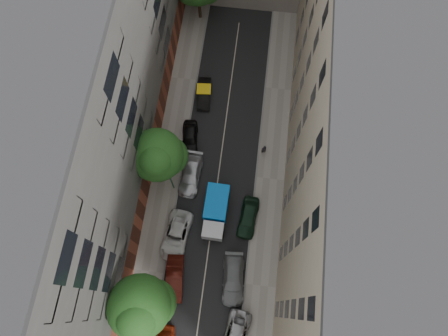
% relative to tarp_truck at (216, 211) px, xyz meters
% --- Properties ---
extents(ground, '(120.00, 120.00, 0.00)m').
position_rel_tarp_truck_xyz_m(ground, '(-0.28, 4.53, -1.38)').
color(ground, '#4C4C49').
rests_on(ground, ground).
extents(road_surface, '(8.00, 44.00, 0.02)m').
position_rel_tarp_truck_xyz_m(road_surface, '(-0.28, 4.53, -1.37)').
color(road_surface, black).
rests_on(road_surface, ground).
extents(sidewalk_left, '(3.00, 44.00, 0.15)m').
position_rel_tarp_truck_xyz_m(sidewalk_left, '(-5.78, 4.53, -1.31)').
color(sidewalk_left, gray).
rests_on(sidewalk_left, ground).
extents(sidewalk_right, '(3.00, 44.00, 0.15)m').
position_rel_tarp_truck_xyz_m(sidewalk_right, '(5.22, 4.53, -1.31)').
color(sidewalk_right, gray).
rests_on(sidewalk_right, ground).
extents(building_left, '(8.00, 44.00, 20.00)m').
position_rel_tarp_truck_xyz_m(building_left, '(-11.28, 4.53, 8.62)').
color(building_left, '#4D4A48').
rests_on(building_left, ground).
extents(building_right, '(8.00, 44.00, 20.00)m').
position_rel_tarp_truck_xyz_m(building_right, '(10.72, 4.53, 8.62)').
color(building_right, tan).
rests_on(building_right, ground).
extents(tarp_truck, '(2.28, 5.45, 2.51)m').
position_rel_tarp_truck_xyz_m(tarp_truck, '(0.00, 0.00, 0.00)').
color(tarp_truck, black).
rests_on(tarp_truck, ground).
extents(car_left_1, '(2.05, 4.67, 1.49)m').
position_rel_tarp_truck_xyz_m(car_left_1, '(-3.08, -6.87, -0.63)').
color(car_left_1, '#4B160F').
rests_on(car_left_1, ground).
extents(car_left_2, '(2.96, 5.43, 1.45)m').
position_rel_tarp_truck_xyz_m(car_left_2, '(-3.61, -2.75, -0.66)').
color(car_left_2, silver).
rests_on(car_left_2, ground).
extents(car_left_3, '(2.33, 5.11, 1.45)m').
position_rel_tarp_truck_xyz_m(car_left_3, '(-3.11, 3.74, -0.65)').
color(car_left_3, '#B6B6BB').
rests_on(car_left_3, ground).
extents(car_left_4, '(2.16, 4.33, 1.42)m').
position_rel_tarp_truck_xyz_m(car_left_4, '(-3.88, 7.93, -0.67)').
color(car_left_4, black).
rests_on(car_left_4, ground).
extents(car_left_5, '(1.76, 4.16, 1.33)m').
position_rel_tarp_truck_xyz_m(car_left_5, '(-3.08, 13.53, -0.71)').
color(car_left_5, black).
rests_on(car_left_5, ground).
extents(car_right_1, '(2.49, 5.26, 1.48)m').
position_rel_tarp_truck_xyz_m(car_right_1, '(2.52, -6.27, -0.64)').
color(car_right_1, slate).
rests_on(car_right_1, ground).
extents(car_right_2, '(2.19, 4.58, 1.51)m').
position_rel_tarp_truck_xyz_m(car_right_2, '(3.32, -0.07, -0.63)').
color(car_right_2, black).
rests_on(car_right_2, ground).
extents(tree_near, '(5.54, 5.30, 8.75)m').
position_rel_tarp_truck_xyz_m(tree_near, '(-4.78, -9.81, 4.56)').
color(tree_near, '#382619').
rests_on(tree_near, sidewalk_left).
extents(tree_mid, '(5.40, 5.14, 8.13)m').
position_rel_tarp_truck_xyz_m(tree_mid, '(-5.85, 3.58, 4.09)').
color(tree_mid, '#382619').
rests_on(tree_mid, sidewalk_left).
extents(lamp_post, '(0.36, 0.36, 6.96)m').
position_rel_tarp_truck_xyz_m(lamp_post, '(-4.75, 2.30, 3.01)').
color(lamp_post, '#164F2F').
rests_on(lamp_post, sidewalk_left).
extents(pedestrian, '(0.68, 0.58, 1.58)m').
position_rel_tarp_truck_xyz_m(pedestrian, '(4.22, 7.46, -0.44)').
color(pedestrian, black).
rests_on(pedestrian, sidewalk_right).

